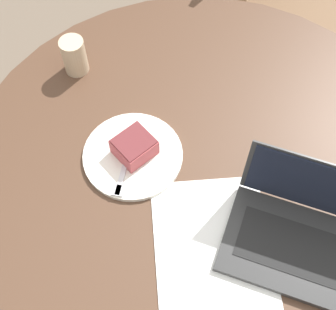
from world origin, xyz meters
name	(u,v)px	position (x,y,z in m)	size (l,w,h in m)	color
ground_plane	(190,265)	(0.00, 0.00, 0.00)	(12.00, 12.00, 0.00)	#6B5B4C
dining_table	(200,198)	(0.00, 0.00, 0.61)	(1.20, 1.20, 0.77)	#4C3323
chair	(272,10)	(0.47, -0.74, 0.51)	(0.57, 0.57, 1.00)	brown
paper_document	(215,262)	(-0.19, 0.12, 0.77)	(0.47, 0.43, 0.00)	white
plate	(133,155)	(0.13, 0.11, 0.77)	(0.24, 0.24, 0.01)	silver
cake_slice	(134,147)	(0.13, 0.11, 0.80)	(0.09, 0.09, 0.05)	#B74C51
fork	(124,170)	(0.11, 0.16, 0.78)	(0.13, 0.14, 0.00)	silver
coffee_glass	(74,56)	(0.45, 0.08, 0.82)	(0.06, 0.06, 0.10)	#C6AD89
laptop	(306,235)	(-0.27, -0.06, 0.80)	(0.40, 0.36, 0.21)	#2D2D2D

